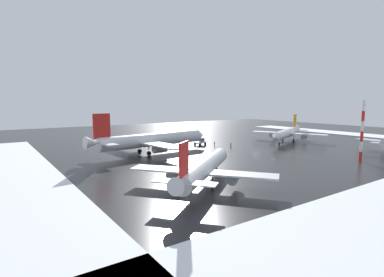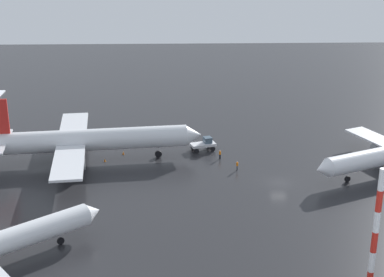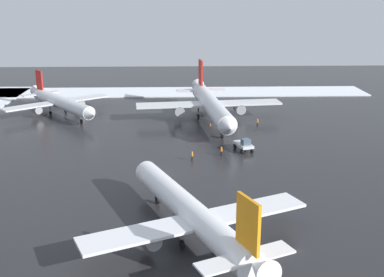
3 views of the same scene
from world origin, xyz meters
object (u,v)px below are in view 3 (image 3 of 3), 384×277
at_px(airplane_foreground_jet, 211,105).
at_px(pushback_tug, 244,144).
at_px(airplane_parked_starboard, 191,212).
at_px(traffic_cone_mid_line, 210,124).
at_px(ground_crew_by_nose_gear, 192,155).
at_px(airplane_parked_portside, 61,102).
at_px(traffic_cone_near_nose, 227,128).
at_px(ground_crew_beside_wing, 257,122).
at_px(ground_crew_near_tug, 221,151).

xyz_separation_m(airplane_foreground_jet, pushback_tug, (21.33, 4.72, -2.70)).
bearing_deg(airplane_parked_starboard, traffic_cone_mid_line, -30.59).
xyz_separation_m(airplane_parked_starboard, ground_crew_by_nose_gear, (-27.40, 0.99, -2.32)).
bearing_deg(airplane_parked_portside, airplane_parked_starboard, -12.53).
xyz_separation_m(airplane_foreground_jet, airplane_parked_starboard, (53.92, -6.05, -0.69)).
bearing_deg(traffic_cone_near_nose, airplane_parked_starboard, -10.77).
height_order(pushback_tug, traffic_cone_mid_line, pushback_tug).
xyz_separation_m(airplane_parked_portside, ground_crew_by_nose_gear, (33.80, 30.33, -2.14)).
relative_size(airplane_parked_portside, traffic_cone_mid_line, 48.19).
height_order(airplane_parked_starboard, ground_crew_beside_wing, airplane_parked_starboard).
bearing_deg(pushback_tug, airplane_parked_starboard, -35.65).
bearing_deg(pushback_tug, ground_crew_by_nose_gear, -79.40).
relative_size(pushback_tug, ground_crew_by_nose_gear, 2.95).
distance_m(pushback_tug, ground_crew_near_tug, 5.16).
relative_size(airplane_foreground_jet, airplane_parked_portside, 1.53).
bearing_deg(traffic_cone_mid_line, traffic_cone_near_nose, 47.94).
bearing_deg(airplane_parked_starboard, airplane_foreground_jet, -30.55).
xyz_separation_m(airplane_parked_starboard, traffic_cone_mid_line, (-50.60, 5.71, -3.02)).
bearing_deg(pushback_tug, ground_crew_beside_wing, 145.55).
distance_m(airplane_parked_portside, traffic_cone_near_nose, 40.83).
distance_m(pushback_tug, traffic_cone_mid_line, 18.73).
xyz_separation_m(airplane_parked_starboard, traffic_cone_near_nose, (-47.59, 9.05, -3.02)).
bearing_deg(traffic_cone_mid_line, pushback_tug, 15.68).
bearing_deg(ground_crew_beside_wing, traffic_cone_mid_line, -112.85).
distance_m(airplane_foreground_jet, ground_crew_beside_wing, 11.25).
height_order(airplane_parked_starboard, pushback_tug, airplane_parked_starboard).
relative_size(ground_crew_near_tug, traffic_cone_near_nose, 3.11).
distance_m(ground_crew_by_nose_gear, traffic_cone_mid_line, 23.69).
height_order(traffic_cone_near_nose, traffic_cone_mid_line, same).
bearing_deg(pushback_tug, airplane_foreground_jet, 175.12).
bearing_deg(traffic_cone_near_nose, traffic_cone_mid_line, -132.06).
relative_size(airplane_foreground_jet, pushback_tug, 8.04).
distance_m(ground_crew_near_tug, traffic_cone_near_nose, 17.85).
relative_size(pushback_tug, ground_crew_near_tug, 2.95).
bearing_deg(airplane_parked_portside, airplane_foreground_jet, 40.23).
xyz_separation_m(ground_crew_beside_wing, ground_crew_by_nose_gear, (22.27, -15.03, 0.00)).
height_order(airplane_parked_portside, ground_crew_beside_wing, airplane_parked_portside).
bearing_deg(ground_crew_beside_wing, traffic_cone_near_nose, -91.09).
height_order(airplane_parked_portside, traffic_cone_near_nose, airplane_parked_portside).
xyz_separation_m(ground_crew_beside_wing, traffic_cone_near_nose, (2.08, -6.98, -0.70)).
distance_m(pushback_tug, ground_crew_beside_wing, 17.88).
xyz_separation_m(airplane_parked_starboard, pushback_tug, (-32.58, 10.77, -2.01)).
height_order(airplane_parked_portside, pushback_tug, airplane_parked_portside).
bearing_deg(airplane_parked_starboard, traffic_cone_near_nose, -34.91).
xyz_separation_m(airplane_foreground_jet, airplane_parked_portside, (-7.28, -35.39, -0.88)).
xyz_separation_m(pushback_tug, ground_crew_beside_wing, (-17.08, 5.25, -0.31)).
relative_size(pushback_tug, ground_crew_beside_wing, 2.95).
xyz_separation_m(pushback_tug, ground_crew_by_nose_gear, (5.19, -9.78, -0.31)).
bearing_deg(traffic_cone_mid_line, ground_crew_by_nose_gear, -11.51).
xyz_separation_m(airplane_foreground_jet, ground_crew_near_tug, (23.96, 0.29, -3.01)).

